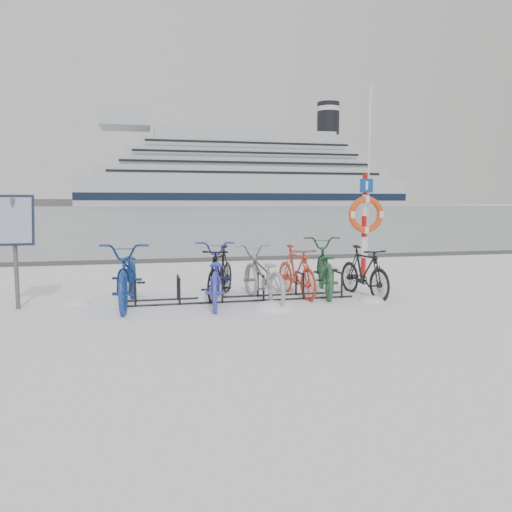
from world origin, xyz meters
name	(u,v)px	position (x,y,z in m)	size (l,w,h in m)	color
ground	(241,300)	(0.00, 0.00, 0.00)	(900.00, 900.00, 0.00)	white
ice_sheet	(148,208)	(0.00, 155.00, 0.01)	(400.00, 298.00, 0.02)	#A6B2BB
quay_edge	(202,260)	(0.00, 5.90, 0.05)	(400.00, 0.25, 0.10)	#3F3F42
bike_rack	(241,290)	(0.00, 0.00, 0.18)	(4.00, 0.48, 0.46)	black
info_board	(14,227)	(-3.63, 0.00, 1.31)	(0.62, 0.26, 1.82)	#595B5E
lifebuoy_station	(366,215)	(3.19, 1.82, 1.43)	(0.82, 0.23, 4.25)	#AC0E0D
cruise_ferry	(243,177)	(45.16, 226.66, 13.69)	(152.97, 28.82, 50.26)	silver
bike_0	(129,272)	(-1.89, -0.05, 0.56)	(0.74, 2.12, 1.11)	navy
bike_1	(215,273)	(-0.49, -0.22, 0.53)	(0.70, 2.00, 1.05)	#353EB6
bike_2	(220,270)	(-0.31, 0.36, 0.48)	(0.45, 1.60, 0.96)	black
bike_3	(262,273)	(0.33, -0.23, 0.49)	(0.66, 1.89, 0.99)	#999BA0
bike_4	(296,270)	(1.06, 0.15, 0.48)	(0.45, 1.61, 0.96)	#B73521
bike_5	(324,265)	(1.65, 0.27, 0.54)	(0.71, 2.05, 1.07)	#245432
bike_6	(364,270)	(2.27, -0.12, 0.48)	(0.45, 1.59, 0.95)	black
snow_drifts	(268,300)	(0.46, -0.17, 0.00)	(5.40, 2.23, 0.24)	white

